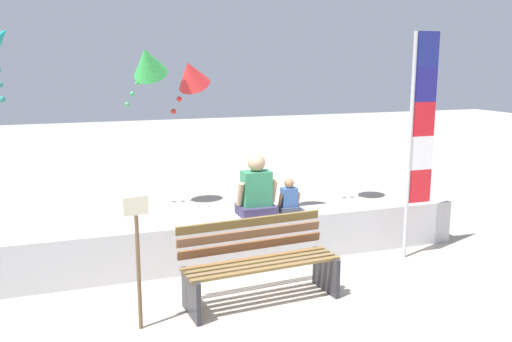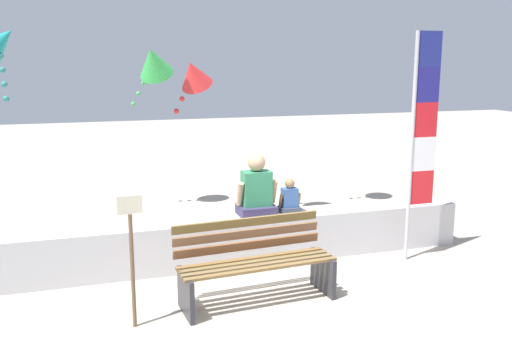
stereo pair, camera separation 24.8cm
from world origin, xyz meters
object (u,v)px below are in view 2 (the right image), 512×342
object	(u,v)px
person_child	(290,199)
sign_post	(132,251)
park_bench	(255,263)
kite_green	(154,62)
flag_banner	(420,131)
person_adult	(256,191)
kite_red	(193,74)

from	to	relation	value
person_child	sign_post	world-z (taller)	sign_post
park_bench	kite_green	bearing A→B (deg)	97.27
park_bench	flag_banner	size ratio (longest dim) A/B	0.59
person_adult	person_child	xyz separation A→B (m)	(0.47, 0.00, -0.14)
person_child	person_adult	bearing A→B (deg)	-179.94
flag_banner	sign_post	bearing A→B (deg)	-167.07
kite_green	sign_post	distance (m)	4.79
kite_green	sign_post	size ratio (longest dim) A/B	0.84
person_adult	flag_banner	bearing A→B (deg)	-17.03
person_child	kite_red	size ratio (longest dim) A/B	0.53
park_bench	person_adult	bearing A→B (deg)	71.81
park_bench	flag_banner	distance (m)	2.82
park_bench	sign_post	bearing A→B (deg)	-169.37
park_bench	sign_post	size ratio (longest dim) A/B	1.31
kite_green	sign_post	world-z (taller)	kite_green
kite_green	sign_post	bearing A→B (deg)	-100.49
kite_green	person_adult	bearing A→B (deg)	-72.14
kite_red	sign_post	xyz separation A→B (m)	(-1.15, -2.60, -1.63)
park_bench	kite_red	xyz separation A→B (m)	(-0.19, 2.34, 2.00)
person_adult	flag_banner	distance (m)	2.26
person_adult	person_child	bearing A→B (deg)	0.06
person_child	sign_post	size ratio (longest dim) A/B	0.34
sign_post	person_adult	bearing A→B (deg)	40.43
sign_post	flag_banner	bearing A→B (deg)	12.93
kite_red	kite_green	bearing A→B (deg)	100.83
park_bench	kite_green	size ratio (longest dim) A/B	1.57
park_bench	kite_red	size ratio (longest dim) A/B	2.05
sign_post	person_child	bearing A→B (deg)	33.91
flag_banner	kite_green	bearing A→B (deg)	130.08
person_child	flag_banner	xyz separation A→B (m)	(1.55, -0.62, 0.93)
flag_banner	kite_green	distance (m)	4.66
person_child	kite_red	distance (m)	2.25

